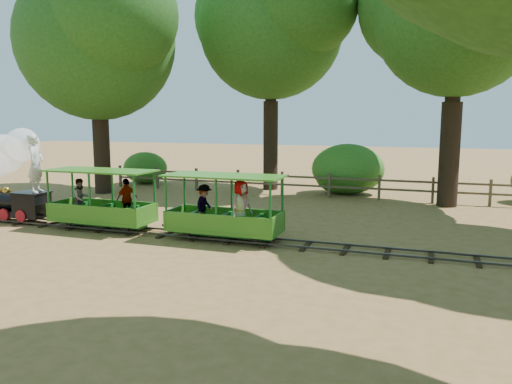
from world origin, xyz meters
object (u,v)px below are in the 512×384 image
(carriage_front, at_px, (102,204))
(fence, at_px, (305,182))
(locomotive, at_px, (11,168))
(carriage_rear, at_px, (224,212))

(carriage_front, bearing_deg, fence, 62.94)
(fence, bearing_deg, locomotive, -133.39)
(carriage_front, relative_size, fence, 0.18)
(carriage_front, height_order, carriage_rear, same)
(locomotive, xyz_separation_m, carriage_front, (3.40, -0.08, -0.95))
(locomotive, distance_m, fence, 10.97)
(carriage_front, relative_size, carriage_rear, 1.00)
(carriage_rear, xyz_separation_m, fence, (0.23, 8.04, -0.20))
(locomotive, relative_size, carriage_rear, 0.94)
(carriage_rear, distance_m, fence, 8.05)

